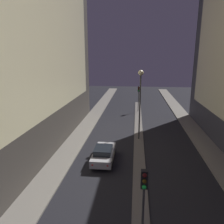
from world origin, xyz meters
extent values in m
cube|color=#423D38|center=(-11.39, 15.66, 12.32)|extent=(6.00, 31.32, 24.63)
cube|color=beige|center=(-8.41, 15.66, 13.55)|extent=(0.05, 26.62, 18.72)
cube|color=#66605B|center=(0.00, 20.80, 0.05)|extent=(1.09, 39.60, 0.10)
cylinder|color=#383838|center=(0.00, 4.21, 1.85)|extent=(0.12, 0.12, 3.50)
cube|color=black|center=(0.00, 4.21, 4.06)|extent=(0.32, 0.28, 0.90)
sphere|color=#4C0F0F|center=(0.00, 4.03, 4.36)|extent=(0.20, 0.20, 0.20)
sphere|color=#4C380A|center=(0.00, 4.03, 4.06)|extent=(0.20, 0.20, 0.20)
sphere|color=#1EEA4C|center=(0.00, 4.03, 3.76)|extent=(0.20, 0.20, 0.20)
cylinder|color=#383838|center=(0.00, 32.77, 1.85)|extent=(0.12, 0.12, 3.50)
cube|color=black|center=(0.00, 32.77, 4.06)|extent=(0.32, 0.28, 0.90)
sphere|color=#4C0F0F|center=(0.00, 32.59, 4.36)|extent=(0.20, 0.20, 0.20)
sphere|color=#4C380A|center=(0.00, 32.59, 4.06)|extent=(0.20, 0.20, 0.20)
sphere|color=#1EEA4C|center=(0.00, 32.59, 3.76)|extent=(0.20, 0.20, 0.20)
cylinder|color=#383838|center=(0.00, 19.47, 3.86)|extent=(0.16, 0.16, 7.51)
sphere|color=#F9EAB2|center=(0.00, 19.47, 7.80)|extent=(0.61, 0.61, 0.61)
cube|color=#B2B2B7|center=(-3.31, 13.67, 0.66)|extent=(1.85, 4.41, 0.67)
cube|color=black|center=(-3.31, 13.34, 1.24)|extent=(1.57, 1.99, 0.48)
cube|color=red|center=(-3.96, 11.46, 0.69)|extent=(0.14, 0.04, 0.10)
cube|color=red|center=(-2.67, 11.46, 0.69)|extent=(0.14, 0.04, 0.10)
cylinder|color=black|center=(-4.12, 15.04, 0.32)|extent=(0.22, 0.64, 0.64)
cylinder|color=black|center=(-2.50, 15.04, 0.32)|extent=(0.22, 0.64, 0.64)
cylinder|color=black|center=(-4.12, 12.30, 0.32)|extent=(0.22, 0.64, 0.64)
cylinder|color=black|center=(-2.50, 12.30, 0.32)|extent=(0.22, 0.64, 0.64)
camera|label=1|loc=(-0.50, -4.86, 9.56)|focal=35.00mm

